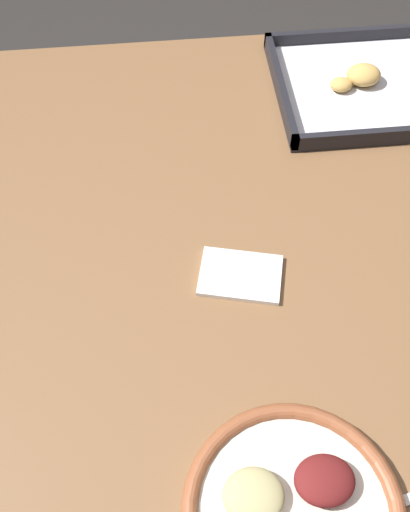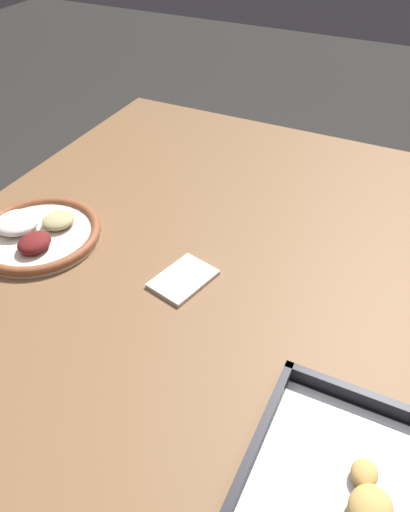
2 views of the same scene
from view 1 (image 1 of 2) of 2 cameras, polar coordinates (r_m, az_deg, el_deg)
The scene contains 4 objects.
ground_plane at distance 1.51m, azimuth -1.09°, elevation -16.24°, with size 8.00×8.00×0.00m, color #282623.
dining_table at distance 0.94m, azimuth -1.67°, elevation -4.05°, with size 1.24×1.10×0.70m.
baking_tray at distance 1.19m, azimuth 17.02°, elevation 15.46°, with size 0.40×0.29×0.04m.
napkin at distance 0.86m, azimuth 3.39°, elevation -1.85°, with size 0.13×0.11×0.01m.
Camera 1 is at (-0.02, -0.49, 1.43)m, focal length 42.00 mm.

